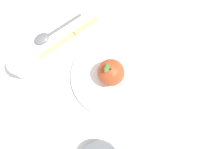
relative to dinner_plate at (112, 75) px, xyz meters
The scene contains 7 objects.
ground_plane 0.02m from the dinner_plate, ahead, with size 2.40×2.40×0.00m, color silver.
dinner_plate is the anchor object (origin of this frame).
apple 0.04m from the dinner_plate, 46.79° to the left, with size 0.08×0.08×0.09m.
cup 0.24m from the dinner_plate, ahead, with size 0.07×0.07×0.08m.
knife 0.17m from the dinner_plate, 40.59° to the right, with size 0.16×0.16×0.01m.
spoon 0.23m from the dinner_plate, 24.05° to the right, with size 0.14×0.13×0.01m.
linen_napkin 0.18m from the dinner_plate, 139.55° to the left, with size 0.11×0.19×0.00m, color silver.
Camera 1 is at (-0.04, 0.14, 0.69)m, focal length 38.88 mm.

